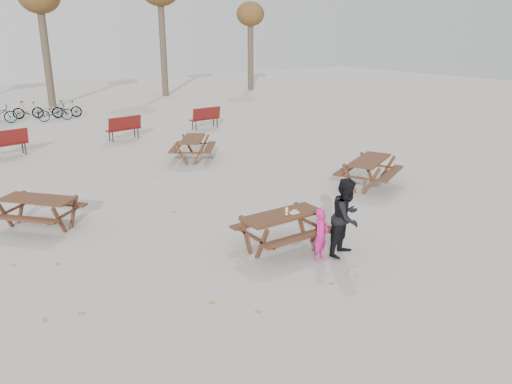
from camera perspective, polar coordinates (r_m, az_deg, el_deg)
ground at (r=10.97m, az=2.98°, el=-6.32°), size 80.00×80.00×0.00m
main_picnic_table at (r=10.74m, az=3.03°, el=-3.46°), size 1.80×1.45×0.78m
food_tray at (r=10.72m, az=4.41°, el=-2.36°), size 0.18×0.11×0.03m
bread_roll at (r=10.70m, az=4.41°, el=-2.15°), size 0.14×0.06×0.05m
soda_bottle at (r=10.61m, az=3.52°, el=-2.24°), size 0.07×0.07×0.17m
child at (r=10.26m, az=7.43°, el=-4.86°), size 0.47×0.38×1.11m
adult at (r=10.49m, az=10.29°, el=-2.84°), size 0.97×0.86×1.67m
picnic_table_east at (r=15.39m, az=12.77°, el=2.17°), size 2.45×2.28×0.84m
picnic_table_north at (r=12.95m, az=-23.49°, el=-2.19°), size 2.20×2.22×0.75m
picnic_table_far at (r=18.33m, az=-7.22°, el=4.92°), size 2.27×2.35×0.79m
park_bench_row at (r=21.68m, az=-19.37°, el=6.41°), size 12.41×1.35×1.03m
bicycle_row at (r=28.52m, az=-26.30°, el=8.06°), size 7.24×2.50×0.97m
fallen_leaves at (r=13.13m, az=-1.91°, el=-2.08°), size 11.00×11.00×0.01m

